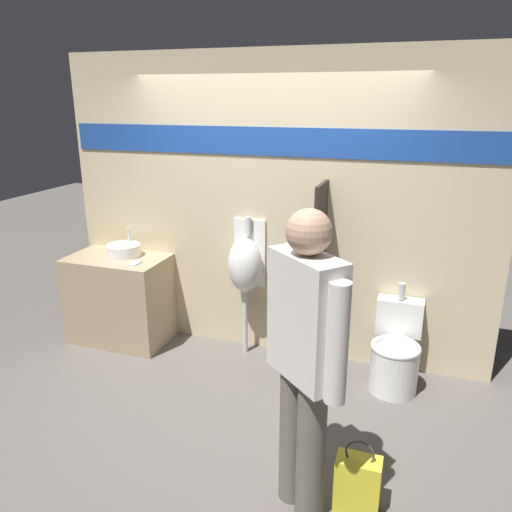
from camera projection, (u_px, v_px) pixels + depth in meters
The scene contains 10 objects.
ground_plane at pixel (250, 377), 4.31m from camera, with size 16.00×16.00×0.00m, color #5B5651.
display_wall at pixel (271, 209), 4.44m from camera, with size 3.93×0.07×2.70m.
sink_counter at pixel (120, 299), 4.88m from camera, with size 0.94×0.57×0.85m.
sink_basin at pixel (124, 250), 4.76m from camera, with size 0.32×0.32×0.26m.
cell_phone at pixel (135, 263), 4.55m from camera, with size 0.07×0.14×0.01m.
divider_near_counter at pixel (318, 280), 4.23m from camera, with size 0.03×0.41×1.65m.
urinal_near_counter at pixel (245, 265), 4.50m from camera, with size 0.31×0.29×1.29m.
toilet at pixel (395, 355), 4.10m from camera, with size 0.40×0.56×0.85m.
person_in_vest at pixel (305, 356), 2.67m from camera, with size 0.50×0.45×1.80m.
shopping_bag at pixel (358, 483), 2.89m from camera, with size 0.26×0.14×0.47m.
Camera 1 is at (1.26, -3.57, 2.32)m, focal length 35.00 mm.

